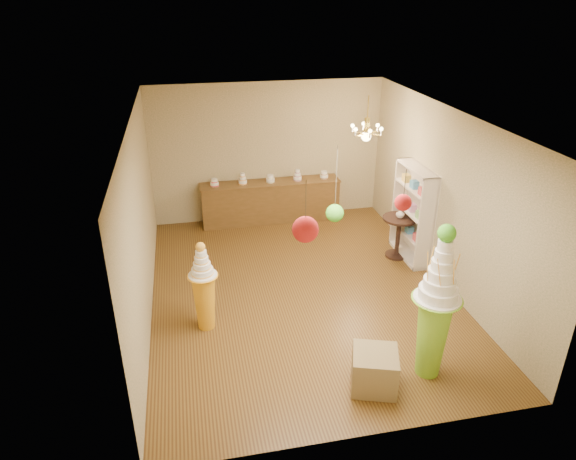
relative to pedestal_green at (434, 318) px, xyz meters
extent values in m
plane|color=#563A17|center=(-1.22, 2.37, -0.88)|extent=(6.50, 6.50, 0.00)
plane|color=white|center=(-1.22, 2.37, 2.12)|extent=(6.50, 6.50, 0.00)
cube|color=tan|center=(-1.22, 5.62, 0.62)|extent=(5.00, 0.04, 3.00)
cube|color=tan|center=(-1.22, -0.88, 0.62)|extent=(5.00, 0.04, 3.00)
cube|color=tan|center=(-3.72, 2.37, 0.62)|extent=(0.04, 6.50, 3.00)
cube|color=tan|center=(1.28, 2.37, 0.62)|extent=(0.04, 6.50, 3.00)
cone|color=#86CD2D|center=(0.00, 0.00, -0.30)|extent=(0.45, 0.45, 1.17)
cylinder|color=white|center=(0.00, 0.00, 0.30)|extent=(0.61, 0.61, 0.03)
cylinder|color=white|center=(0.00, 0.00, 0.39)|extent=(0.50, 0.50, 0.13)
cylinder|color=white|center=(0.00, 0.00, 0.52)|extent=(0.41, 0.41, 0.13)
cylinder|color=white|center=(0.00, 0.00, 0.65)|extent=(0.34, 0.34, 0.13)
cylinder|color=white|center=(0.00, 0.00, 0.79)|extent=(0.28, 0.28, 0.13)
cylinder|color=white|center=(0.00, 0.00, 0.92)|extent=(0.23, 0.23, 0.13)
cylinder|color=white|center=(0.00, 0.00, 1.06)|extent=(0.19, 0.19, 0.13)
sphere|color=green|center=(0.00, 0.00, 1.22)|extent=(0.22, 0.22, 0.22)
cone|color=orange|center=(-2.87, 1.64, -0.43)|extent=(0.38, 0.38, 0.90)
cylinder|color=white|center=(-2.87, 1.64, 0.04)|extent=(0.45, 0.45, 0.03)
cylinder|color=white|center=(-2.87, 1.64, 0.10)|extent=(0.34, 0.34, 0.10)
cylinder|color=white|center=(-2.87, 1.64, 0.20)|extent=(0.27, 0.27, 0.10)
cylinder|color=white|center=(-2.87, 1.64, 0.30)|extent=(0.22, 0.22, 0.10)
cylinder|color=white|center=(-2.87, 1.64, 0.39)|extent=(0.17, 0.17, 0.10)
sphere|color=gold|center=(-2.87, 1.64, 0.50)|extent=(0.14, 0.14, 0.14)
cube|color=olive|center=(-0.81, -0.11, -0.62)|extent=(0.73, 0.73, 0.52)
cube|color=brown|center=(-1.22, 5.34, -0.43)|extent=(3.00, 0.50, 0.90)
cube|color=brown|center=(-1.22, 5.34, 0.02)|extent=(3.04, 0.54, 0.03)
cylinder|color=white|center=(-2.42, 5.34, 0.12)|extent=(0.18, 0.18, 0.16)
cylinder|color=white|center=(-1.82, 5.34, 0.16)|extent=(0.18, 0.18, 0.24)
cylinder|color=white|center=(-1.22, 5.34, 0.12)|extent=(0.18, 0.18, 0.16)
cylinder|color=white|center=(-0.62, 5.34, 0.16)|extent=(0.18, 0.18, 0.24)
cylinder|color=white|center=(-0.02, 5.34, 0.12)|extent=(0.18, 0.18, 0.16)
cube|color=beige|center=(1.26, 3.17, 0.02)|extent=(0.04, 1.20, 1.80)
cube|color=beige|center=(1.10, 3.17, -0.38)|extent=(0.30, 1.14, 0.03)
cube|color=beige|center=(1.10, 3.17, 0.07)|extent=(0.30, 1.14, 0.03)
cube|color=beige|center=(1.10, 3.17, 0.52)|extent=(0.30, 1.14, 0.03)
cylinder|color=black|center=(0.88, 3.21, -0.86)|extent=(0.55, 0.55, 0.04)
cylinder|color=black|center=(0.88, 3.21, -0.48)|extent=(0.11, 0.11, 0.80)
cylinder|color=black|center=(0.88, 3.21, -0.08)|extent=(0.83, 0.83, 0.04)
imported|color=beige|center=(0.88, 3.21, 0.02)|extent=(0.20, 0.20, 0.17)
cylinder|color=#433F30|center=(-1.80, -0.27, 1.84)|extent=(0.01, 0.01, 0.55)
sphere|color=#B31C1D|center=(-1.80, -0.27, 1.57)|extent=(0.28, 0.28, 0.28)
cylinder|color=#433F30|center=(-1.13, 0.85, 1.67)|extent=(0.01, 0.01, 0.91)
sphere|color=green|center=(-1.13, 0.85, 1.21)|extent=(0.24, 0.24, 0.24)
cylinder|color=#433F30|center=(-0.68, -0.17, 1.93)|extent=(0.01, 0.01, 0.38)
sphere|color=#B31C1D|center=(-0.68, -0.17, 1.74)|extent=(0.19, 0.19, 0.19)
cylinder|color=gold|center=(0.32, 3.79, 1.87)|extent=(0.02, 0.02, 0.50)
cylinder|color=gold|center=(0.32, 3.79, 1.57)|extent=(0.10, 0.10, 0.30)
sphere|color=#F3D486|center=(0.32, 3.79, 1.37)|extent=(0.18, 0.18, 0.18)
camera|label=1|loc=(-2.96, -4.98, 3.87)|focal=32.00mm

